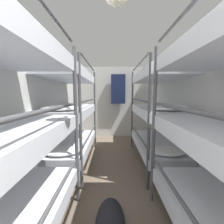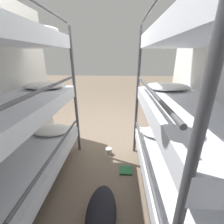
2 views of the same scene
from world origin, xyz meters
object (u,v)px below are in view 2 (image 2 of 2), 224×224
tin_can (109,151)px  bunk_stack_right_near (19,107)px  duffel_bag (101,214)px  floor_book (126,170)px  bunk_stack_left_near (183,110)px

tin_can → bunk_stack_right_near: bearing=38.8°
duffel_bag → floor_book: 0.79m
bunk_stack_right_near → tin_can: bearing=-141.2°
bunk_stack_left_near → bunk_stack_right_near: (1.65, 0.00, 0.00)m
duffel_bag → floor_book: duffel_bag is taller
bunk_stack_left_near → floor_book: size_ratio=11.28×
tin_can → floor_book: size_ratio=0.63×
bunk_stack_right_near → duffel_bag: bunk_stack_right_near is taller
floor_book → bunk_stack_right_near: bearing=15.3°
bunk_stack_left_near → duffel_bag: bearing=29.0°
duffel_bag → floor_book: (-0.26, -0.74, -0.13)m
bunk_stack_right_near → duffel_bag: 1.33m
bunk_stack_right_near → floor_book: bunk_stack_right_near is taller
bunk_stack_left_near → duffel_bag: size_ratio=3.16×
bunk_stack_right_near → floor_book: 1.57m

